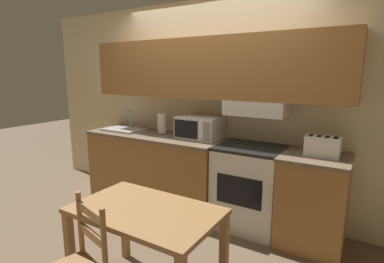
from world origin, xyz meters
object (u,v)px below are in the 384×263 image
at_px(toaster, 322,146).
at_px(sink_basin, 124,129).
at_px(dining_table, 146,223).
at_px(microwave, 200,127).
at_px(stove_range, 249,187).
at_px(paper_towel_roll, 162,124).

bearing_deg(toaster, sink_basin, 179.98).
height_order(toaster, dining_table, toaster).
bearing_deg(toaster, microwave, 175.84).
bearing_deg(toaster, dining_table, -124.34).
distance_m(microwave, dining_table, 1.63).
xyz_separation_m(microwave, dining_table, (0.41, -1.51, -0.44)).
bearing_deg(stove_range, dining_table, -100.16).
bearing_deg(paper_towel_roll, microwave, 2.03).
distance_m(microwave, sink_basin, 1.16).
xyz_separation_m(stove_range, microwave, (-0.67, 0.08, 0.59)).
bearing_deg(dining_table, sink_basin, 137.83).
bearing_deg(sink_basin, dining_table, -42.17).
bearing_deg(paper_towel_roll, dining_table, -57.03).
relative_size(microwave, dining_table, 0.47).
xyz_separation_m(toaster, paper_towel_roll, (-1.94, 0.08, 0.03)).
distance_m(stove_range, toaster, 0.90).
bearing_deg(paper_towel_roll, toaster, -2.39).
height_order(stove_range, dining_table, stove_range).
height_order(microwave, paper_towel_roll, microwave).
xyz_separation_m(sink_basin, paper_towel_roll, (0.59, 0.08, 0.11)).
bearing_deg(stove_range, sink_basin, -179.51).
bearing_deg(dining_table, paper_towel_roll, 122.97).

